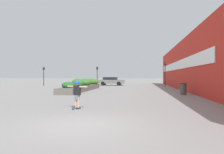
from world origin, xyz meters
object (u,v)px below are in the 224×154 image
(traffic_light_left, at_px, (97,73))
(traffic_light_far_left, at_px, (44,73))
(car_leftmost, at_px, (218,81))
(skateboard, at_px, (77,108))
(trash_bin, at_px, (183,89))
(traffic_light_right, at_px, (165,70))
(car_center_left, at_px, (111,81))
(skateboarder, at_px, (77,91))

(traffic_light_left, height_order, traffic_light_far_left, traffic_light_left)
(car_leftmost, bearing_deg, skateboard, 150.92)
(skateboard, height_order, trash_bin, trash_bin)
(traffic_light_right, relative_size, traffic_light_far_left, 1.20)
(car_leftmost, relative_size, car_center_left, 1.04)
(trash_bin, relative_size, traffic_light_left, 0.31)
(skateboard, distance_m, car_center_left, 27.98)
(trash_bin, xyz_separation_m, traffic_light_right, (0.01, 15.02, 2.07))
(trash_bin, bearing_deg, traffic_light_right, 89.95)
(skateboard, distance_m, trash_bin, 11.74)
(car_center_left, bearing_deg, skateboard, 4.30)
(trash_bin, bearing_deg, car_leftmost, 64.67)
(car_center_left, bearing_deg, skateboarder, 4.30)
(skateboarder, relative_size, car_leftmost, 0.29)
(traffic_light_left, bearing_deg, traffic_light_far_left, -178.74)
(car_leftmost, relative_size, traffic_light_left, 1.45)
(car_center_left, relative_size, traffic_light_far_left, 1.42)
(skateboard, distance_m, car_leftmost, 34.27)
(skateboard, distance_m, traffic_light_far_left, 28.24)
(skateboarder, bearing_deg, traffic_light_right, 99.39)
(skateboard, relative_size, car_center_left, 0.15)
(car_center_left, relative_size, traffic_light_right, 1.19)
(skateboard, distance_m, traffic_light_left, 25.41)
(car_center_left, bearing_deg, car_leftmost, 96.25)
(skateboarder, xyz_separation_m, traffic_light_far_left, (-13.36, 24.78, 1.29))
(traffic_light_left, bearing_deg, traffic_light_right, -2.69)
(traffic_light_far_left, bearing_deg, car_leftmost, 9.76)
(trash_bin, distance_m, traffic_light_far_left, 25.50)
(trash_bin, distance_m, car_center_left, 20.55)
(skateboarder, relative_size, trash_bin, 1.34)
(skateboarder, height_order, car_center_left, car_center_left)
(car_leftmost, distance_m, traffic_light_right, 11.28)
(skateboarder, relative_size, car_center_left, 0.30)
(traffic_light_left, relative_size, traffic_light_right, 0.84)
(skateboard, xyz_separation_m, skateboarder, (0.00, 0.00, 0.84))
(skateboard, bearing_deg, car_center_left, 119.57)
(car_leftmost, bearing_deg, trash_bin, 154.67)
(traffic_light_left, distance_m, traffic_light_far_left, 9.31)
(trash_bin, distance_m, traffic_light_right, 15.16)
(trash_bin, xyz_separation_m, car_center_left, (-9.05, 18.45, 0.29))
(skateboarder, height_order, trash_bin, skateboarder)
(traffic_light_far_left, bearing_deg, car_center_left, 15.44)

